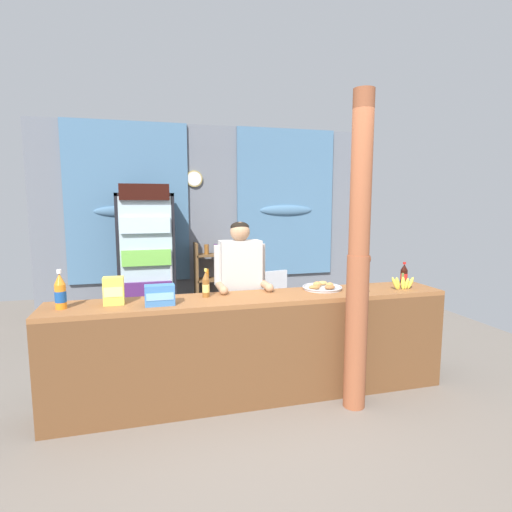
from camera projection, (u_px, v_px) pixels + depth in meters
ground_plane at (233, 364)px, 4.47m from camera, size 7.71×7.71×0.00m
back_wall_curtained at (207, 222)px, 6.02m from camera, size 4.73×0.22×2.86m
stall_counter at (259, 339)px, 3.55m from camera, size 3.55×0.52×0.94m
timber_post at (359, 262)px, 3.38m from camera, size 0.21×0.19×2.65m
drink_fridge at (147, 254)px, 5.34m from camera, size 0.72×0.61×1.99m
bottle_shelf_rack at (212, 282)px, 5.88m from camera, size 0.48×0.28×1.19m
plastic_lawn_chair at (268, 296)px, 5.53m from camera, size 0.53×0.53×0.86m
shopkeeper at (240, 282)px, 3.97m from camera, size 0.51×0.42×1.58m
soda_bottle_orange_soda at (60, 292)px, 3.17m from camera, size 0.09×0.09×0.31m
soda_bottle_water at (366, 275)px, 4.10m from camera, size 0.07×0.07×0.24m
soda_bottle_iced_tea at (206, 285)px, 3.57m from camera, size 0.06×0.06×0.25m
soda_bottle_cola at (404, 274)px, 4.20m from camera, size 0.07×0.07×0.22m
snack_box_instant_noodle at (114, 291)px, 3.31m from camera, size 0.16×0.11×0.23m
snack_box_biscuit at (160, 295)px, 3.28m from camera, size 0.24×0.12×0.17m
pastry_tray at (322, 287)px, 3.89m from camera, size 0.38×0.38×0.07m
banana_bunch at (402, 283)px, 3.90m from camera, size 0.26×0.06×0.16m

